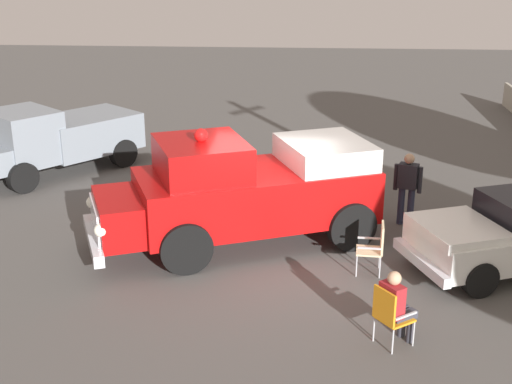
% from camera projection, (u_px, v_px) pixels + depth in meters
% --- Properties ---
extents(ground_plane, '(60.00, 60.00, 0.00)m').
position_uv_depth(ground_plane, '(272.00, 251.00, 14.32)').
color(ground_plane, '#514F4C').
extents(vintage_fire_truck, '(4.28, 6.33, 2.59)m').
position_uv_depth(vintage_fire_truck, '(245.00, 190.00, 14.33)').
color(vintage_fire_truck, black).
rests_on(vintage_fire_truck, ground).
extents(parked_pickup, '(4.82, 4.48, 1.90)m').
position_uv_depth(parked_pickup, '(54.00, 138.00, 18.94)').
color(parked_pickup, black).
rests_on(parked_pickup, ground).
extents(lawn_chair_near_truck, '(0.68, 0.69, 1.02)m').
position_uv_depth(lawn_chair_near_truck, '(389.00, 313.00, 10.74)').
color(lawn_chair_near_truck, '#B7BABF').
rests_on(lawn_chair_near_truck, ground).
extents(lawn_chair_by_car, '(0.55, 0.54, 1.02)m').
position_uv_depth(lawn_chair_by_car, '(375.00, 245.00, 13.17)').
color(lawn_chair_by_car, '#B7BABF').
rests_on(lawn_chair_by_car, ground).
extents(spectator_seated, '(0.61, 0.65, 1.29)m').
position_uv_depth(spectator_seated, '(396.00, 305.00, 10.77)').
color(spectator_seated, '#383842').
rests_on(spectator_seated, ground).
extents(spectator_standing, '(0.39, 0.63, 1.68)m').
position_uv_depth(spectator_standing, '(407.00, 184.00, 15.37)').
color(spectator_standing, '#2D334C').
rests_on(spectator_standing, ground).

